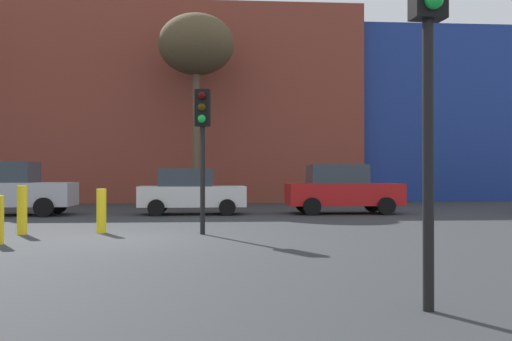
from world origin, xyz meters
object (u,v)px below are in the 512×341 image
at_px(bare_tree_0, 196,46).
at_px(bollard_yellow_0, 101,211).
at_px(traffic_light_island, 203,127).
at_px(parked_car_3, 342,189).
at_px(traffic_light_near_right, 429,35).
at_px(bollard_yellow_1, 22,210).
at_px(parked_car_1, 9,189).
at_px(parked_car_2, 191,192).

height_order(bare_tree_0, bollard_yellow_0, bare_tree_0).
bearing_deg(traffic_light_island, bollard_yellow_0, -93.91).
height_order(parked_car_3, traffic_light_near_right, traffic_light_near_right).
relative_size(bare_tree_0, bollard_yellow_1, 7.57).
relative_size(parked_car_1, parked_car_3, 1.05).
relative_size(parked_car_3, bare_tree_0, 0.47).
relative_size(parked_car_3, traffic_light_near_right, 1.05).
bearing_deg(parked_car_2, parked_car_3, 0.00).
distance_m(traffic_light_island, bare_tree_0, 14.35).
relative_size(parked_car_1, bollard_yellow_0, 3.98).
bearing_deg(bollard_yellow_0, traffic_light_near_right, -60.69).
relative_size(traffic_light_near_right, traffic_light_island, 1.14).
bearing_deg(traffic_light_island, bollard_yellow_1, -85.36).
height_order(parked_car_2, parked_car_3, parked_car_3).
bearing_deg(traffic_light_island, parked_car_2, -167.56).
bearing_deg(parked_car_2, traffic_light_island, -86.06).
relative_size(parked_car_3, bollard_yellow_1, 3.54).
bearing_deg(bare_tree_0, parked_car_2, -90.61).
relative_size(traffic_light_near_right, bollard_yellow_0, 3.64).
distance_m(traffic_light_near_right, bollard_yellow_0, 10.53).
height_order(parked_car_1, bollard_yellow_1, parked_car_1).
bearing_deg(bare_tree_0, parked_car_3, -47.99).
distance_m(parked_car_2, parked_car_3, 5.60).
distance_m(traffic_light_near_right, bare_tree_0, 22.53).
relative_size(parked_car_1, bollard_yellow_1, 3.70).
bearing_deg(parked_car_1, bollard_yellow_0, -56.70).
xyz_separation_m(parked_car_3, bollard_yellow_1, (-9.46, -7.04, -0.31)).
xyz_separation_m(parked_car_2, traffic_light_island, (0.51, -7.34, 1.77)).
bearing_deg(parked_car_3, bare_tree_0, 132.01).
xyz_separation_m(parked_car_1, bare_tree_0, (6.53, 6.15, 6.53)).
xyz_separation_m(traffic_light_island, bollard_yellow_1, (-4.37, 0.29, -2.01)).
distance_m(bare_tree_0, bollard_yellow_0, 14.82).
xyz_separation_m(parked_car_2, bollard_yellow_1, (-3.86, -7.04, -0.24)).
xyz_separation_m(parked_car_2, bare_tree_0, (0.06, 6.15, 6.65)).
bearing_deg(parked_car_1, parked_car_2, 0.00).
distance_m(parked_car_3, traffic_light_near_right, 16.07).
xyz_separation_m(traffic_light_near_right, bare_tree_0, (-2.94, 21.87, 4.52)).
bearing_deg(parked_car_1, parked_car_3, 0.00).
distance_m(parked_car_1, traffic_light_near_right, 18.47).
distance_m(traffic_light_near_right, bollard_yellow_1, 11.32).
bearing_deg(bollard_yellow_1, traffic_light_near_right, -51.66).
distance_m(bollard_yellow_0, bollard_yellow_1, 1.87).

